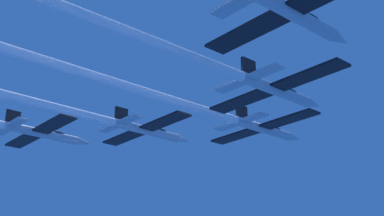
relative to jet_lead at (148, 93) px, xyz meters
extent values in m
cylinder|color=#B2BAC6|center=(0.00, 19.85, -0.02)|extent=(1.21, 11.01, 1.21)
cone|color=#B2BAC6|center=(0.00, 26.57, -0.02)|extent=(1.19, 2.42, 1.19)
ellipsoid|color=black|center=(0.00, 22.27, 0.49)|extent=(0.85, 2.20, 0.61)
cube|color=black|center=(-4.79, 19.30, -0.02)|extent=(8.36, 2.42, 0.26)
cube|color=black|center=(4.79, 19.30, -0.02)|extent=(8.36, 2.42, 0.26)
cube|color=black|center=(0.00, 15.45, 1.46)|extent=(0.32, 1.98, 1.76)
cube|color=#B2BAC6|center=(-2.49, 15.23, -0.02)|extent=(3.76, 1.45, 0.26)
cube|color=#B2BAC6|center=(2.49, 15.23, -0.02)|extent=(3.76, 1.45, 0.26)
cylinder|color=white|center=(0.00, -11.47, -0.02)|extent=(1.09, 51.65, 1.09)
cylinder|color=#B2BAC6|center=(-11.89, 8.48, 0.24)|extent=(1.21, 11.01, 1.21)
cone|color=#B2BAC6|center=(-11.89, 15.19, 0.24)|extent=(1.19, 2.42, 1.19)
ellipsoid|color=black|center=(-11.89, 10.90, 0.75)|extent=(0.85, 2.20, 0.61)
cube|color=black|center=(-16.68, 7.93, 0.24)|extent=(8.36, 2.42, 0.26)
cube|color=black|center=(-7.11, 7.93, 0.24)|extent=(8.36, 2.42, 0.26)
cube|color=black|center=(-11.89, 4.07, 1.72)|extent=(0.32, 1.98, 1.76)
cube|color=#B2BAC6|center=(-14.38, 3.85, 0.24)|extent=(3.76, 1.45, 0.26)
cube|color=#B2BAC6|center=(-9.41, 3.85, 0.24)|extent=(3.76, 1.45, 0.26)
cylinder|color=#B2BAC6|center=(11.15, 9.28, -0.64)|extent=(1.21, 11.01, 1.21)
cone|color=#B2BAC6|center=(11.15, 16.00, -0.64)|extent=(1.19, 2.42, 1.19)
ellipsoid|color=black|center=(11.15, 11.70, -0.13)|extent=(0.85, 2.20, 0.61)
cube|color=black|center=(6.36, 8.73, -0.64)|extent=(8.36, 2.42, 0.26)
cube|color=black|center=(15.94, 8.73, -0.64)|extent=(8.36, 2.42, 0.26)
cube|color=black|center=(11.15, 4.88, 0.84)|extent=(0.32, 1.98, 1.76)
cube|color=#B2BAC6|center=(8.66, 4.66, -0.64)|extent=(3.76, 1.45, 0.26)
cube|color=#B2BAC6|center=(13.64, 4.66, -0.64)|extent=(3.76, 1.45, 0.26)
cylinder|color=#B2BAC6|center=(-21.68, -2.71, -0.15)|extent=(1.21, 11.01, 1.21)
cone|color=#B2BAC6|center=(-21.68, 4.00, -0.15)|extent=(1.19, 2.42, 1.19)
ellipsoid|color=black|center=(-21.68, -0.29, 0.36)|extent=(0.85, 2.20, 0.61)
cube|color=black|center=(-26.46, -3.26, -0.15)|extent=(8.36, 2.42, 0.26)
cube|color=black|center=(-16.89, -3.26, -0.15)|extent=(8.36, 2.42, 0.26)
cube|color=black|center=(-21.68, -7.11, 1.34)|extent=(0.32, 1.98, 1.76)
cube|color=#B2BAC6|center=(-24.16, -7.33, -0.15)|extent=(3.76, 1.45, 0.26)
cube|color=#B2BAC6|center=(-19.19, -7.33, -0.15)|extent=(3.76, 1.45, 0.26)
cylinder|color=#B2BAC6|center=(21.97, -1.33, -0.14)|extent=(1.21, 11.01, 1.21)
cone|color=#B2BAC6|center=(21.97, 5.38, -0.14)|extent=(1.19, 2.42, 1.19)
ellipsoid|color=black|center=(21.97, 1.09, 0.38)|extent=(0.85, 2.20, 0.61)
cube|color=black|center=(17.18, -1.88, -0.14)|extent=(8.36, 2.42, 0.26)
cube|color=#B2BAC6|center=(19.48, -5.96, -0.14)|extent=(3.76, 1.45, 0.26)
camera|label=1|loc=(44.03, -31.49, -22.26)|focal=47.60mm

